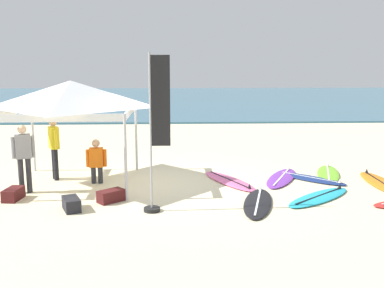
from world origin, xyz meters
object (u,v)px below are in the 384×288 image
(banner_flag, at_px, (156,140))
(gear_bag_near_tent, at_px, (13,194))
(canopy_tent, at_px, (71,95))
(surfboard_lime, at_px, (328,174))
(person_orange, at_px, (96,159))
(surfboard_purple, at_px, (282,178))
(surfboard_navy, at_px, (311,178))
(gear_bag_on_sand, at_px, (111,196))
(surfboard_pink, at_px, (229,181))
(gear_bag_by_pole, at_px, (71,204))
(surfboard_black, at_px, (258,203))
(person_yellow, at_px, (54,145))
(surfboard_orange, at_px, (380,183))
(surfboard_cyan, at_px, (319,197))
(person_grey, at_px, (24,154))

(banner_flag, distance_m, gear_bag_near_tent, 3.83)
(canopy_tent, bearing_deg, banner_flag, -45.86)
(surfboard_lime, height_order, banner_flag, banner_flag)
(canopy_tent, distance_m, person_orange, 1.83)
(surfboard_purple, relative_size, surfboard_navy, 1.29)
(canopy_tent, xyz_separation_m, gear_bag_on_sand, (1.18, -1.63, -2.25))
(surfboard_pink, height_order, gear_bag_by_pole, gear_bag_by_pole)
(surfboard_purple, xyz_separation_m, person_orange, (-5.08, -0.20, 0.62))
(surfboard_black, height_order, person_yellow, person_yellow)
(surfboard_pink, distance_m, person_yellow, 4.92)
(surfboard_orange, distance_m, surfboard_lime, 1.47)
(surfboard_orange, height_order, surfboard_black, same)
(surfboard_cyan, bearing_deg, canopy_tent, 165.43)
(surfboard_orange, height_order, gear_bag_on_sand, gear_bag_on_sand)
(surfboard_purple, distance_m, surfboard_cyan, 1.89)
(surfboard_orange, xyz_separation_m, person_orange, (-7.61, 0.43, 0.62))
(surfboard_purple, bearing_deg, gear_bag_by_pole, -155.18)
(canopy_tent, xyz_separation_m, gear_bag_by_pole, (0.39, -2.19, -2.25))
(person_grey, relative_size, banner_flag, 0.50)
(surfboard_cyan, bearing_deg, surfboard_purple, 104.00)
(surfboard_cyan, relative_size, person_orange, 1.82)
(surfboard_orange, height_order, surfboard_lime, same)
(surfboard_orange, bearing_deg, surfboard_cyan, -149.91)
(canopy_tent, height_order, person_yellow, canopy_tent)
(gear_bag_by_pole, relative_size, gear_bag_on_sand, 1.00)
(surfboard_orange, bearing_deg, person_yellow, 174.32)
(surfboard_lime, bearing_deg, person_grey, -170.12)
(surfboard_purple, relative_size, surfboard_lime, 1.03)
(surfboard_navy, bearing_deg, gear_bag_near_tent, -168.78)
(surfboard_orange, bearing_deg, gear_bag_by_pole, -166.98)
(gear_bag_by_pole, bearing_deg, surfboard_navy, 21.00)
(surfboard_orange, xyz_separation_m, gear_bag_near_tent, (-9.34, -0.98, 0.10))
(banner_flag, bearing_deg, person_grey, 155.05)
(surfboard_purple, relative_size, person_grey, 1.41)
(surfboard_cyan, bearing_deg, banner_flag, -168.95)
(surfboard_navy, distance_m, banner_flag, 5.10)
(gear_bag_by_pole, bearing_deg, gear_bag_near_tent, 151.99)
(surfboard_navy, distance_m, gear_bag_on_sand, 5.57)
(person_orange, bearing_deg, surfboard_lime, 5.11)
(person_grey, bearing_deg, banner_flag, -24.95)
(person_grey, bearing_deg, surfboard_black, -11.70)
(surfboard_orange, distance_m, person_orange, 7.65)
(surfboard_pink, xyz_separation_m, person_grey, (-5.20, -0.79, 0.95))
(surfboard_cyan, height_order, person_grey, person_grey)
(banner_flag, bearing_deg, surfboard_pink, 51.03)
(surfboard_lime, xyz_separation_m, surfboard_pink, (-2.96, -0.64, -0.00))
(surfboard_black, distance_m, gear_bag_near_tent, 5.75)
(surfboard_lime, distance_m, banner_flag, 5.89)
(person_orange, xyz_separation_m, gear_bag_on_sand, (0.60, -1.67, -0.52))
(surfboard_navy, relative_size, person_orange, 1.55)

